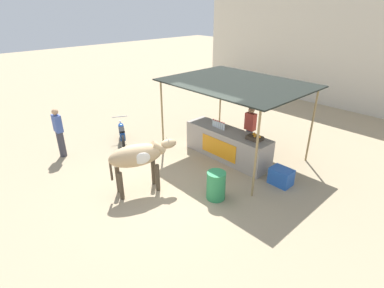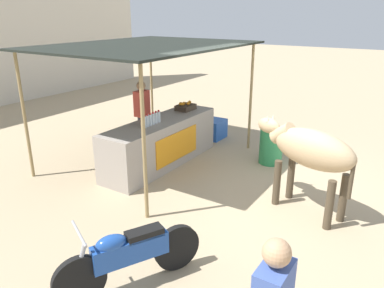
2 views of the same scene
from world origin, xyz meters
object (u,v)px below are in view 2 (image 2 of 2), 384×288
(fruit_crate, at_px, (185,107))
(vendor_behind_counter, at_px, (142,117))
(motorcycle_parked, at_px, (129,254))
(cow, at_px, (310,151))
(water_barrel, at_px, (271,146))
(stall_counter, at_px, (161,142))
(cooler_box, at_px, (215,129))

(fruit_crate, bearing_deg, vendor_behind_counter, 134.60)
(fruit_crate, relative_size, vendor_behind_counter, 0.27)
(vendor_behind_counter, relative_size, motorcycle_parked, 1.01)
(cow, distance_m, motorcycle_parked, 3.17)
(water_barrel, xyz_separation_m, motorcycle_parked, (-4.50, -0.04, 0.05))
(motorcycle_parked, bearing_deg, water_barrel, 0.56)
(stall_counter, height_order, motorcycle_parked, stall_counter)
(water_barrel, bearing_deg, vendor_behind_counter, 110.35)
(cow, bearing_deg, motorcycle_parked, 157.76)
(motorcycle_parked, bearing_deg, vendor_behind_counter, 37.70)
(vendor_behind_counter, distance_m, cow, 3.95)
(fruit_crate, relative_size, water_barrel, 0.57)
(stall_counter, bearing_deg, vendor_behind_counter, 67.72)
(cow, bearing_deg, water_barrel, 36.86)
(stall_counter, relative_size, cooler_box, 5.00)
(vendor_behind_counter, relative_size, cow, 0.90)
(cooler_box, relative_size, cow, 0.33)
(vendor_behind_counter, xyz_separation_m, cooler_box, (1.78, -0.85, -0.61))
(water_barrel, xyz_separation_m, cow, (-1.63, -1.22, 0.65))
(stall_counter, bearing_deg, cow, -95.96)
(fruit_crate, bearing_deg, stall_counter, -176.70)
(fruit_crate, relative_size, motorcycle_parked, 0.27)
(vendor_behind_counter, bearing_deg, cooler_box, -25.47)
(vendor_behind_counter, distance_m, cooler_box, 2.07)
(stall_counter, bearing_deg, cooler_box, -2.66)
(stall_counter, bearing_deg, motorcycle_parked, -148.51)
(vendor_behind_counter, relative_size, water_barrel, 2.16)
(stall_counter, height_order, cooler_box, stall_counter)
(vendor_behind_counter, xyz_separation_m, cow, (-0.64, -3.89, 0.18))
(stall_counter, distance_m, water_barrel, 2.32)
(cooler_box, relative_size, water_barrel, 0.78)
(fruit_crate, relative_size, cooler_box, 0.73)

